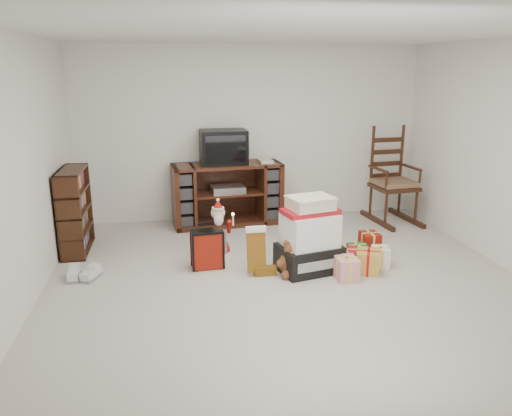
{
  "coord_description": "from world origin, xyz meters",
  "views": [
    {
      "loc": [
        -1.15,
        -4.68,
        2.17
      ],
      "look_at": [
        -0.24,
        0.6,
        0.67
      ],
      "focal_mm": 35.0,
      "sensor_mm": 36.0,
      "label": 1
    }
  ],
  "objects_px": {
    "bookshelf": "(75,212)",
    "sneaker_pair": "(83,275)",
    "red_suitcase": "(207,249)",
    "rocking_chair": "(392,188)",
    "gift_pile": "(310,240)",
    "teddy_bear": "(291,260)",
    "mrs_claus_figurine": "(219,234)",
    "tv_stand": "(227,194)",
    "santa_figurine": "(306,230)",
    "crt_television": "(223,147)",
    "gift_cluster": "(361,256)"
  },
  "relations": [
    {
      "from": "bookshelf",
      "to": "gift_cluster",
      "type": "xyz_separation_m",
      "value": [
        3.25,
        -1.09,
        -0.37
      ]
    },
    {
      "from": "gift_pile",
      "to": "mrs_claus_figurine",
      "type": "bearing_deg",
      "value": 130.46
    },
    {
      "from": "santa_figurine",
      "to": "teddy_bear",
      "type": "bearing_deg",
      "value": -115.74
    },
    {
      "from": "rocking_chair",
      "to": "teddy_bear",
      "type": "relative_size",
      "value": 3.63
    },
    {
      "from": "sneaker_pair",
      "to": "bookshelf",
      "type": "bearing_deg",
      "value": 109.43
    },
    {
      "from": "bookshelf",
      "to": "santa_figurine",
      "type": "xyz_separation_m",
      "value": [
        2.79,
        -0.4,
        -0.25
      ]
    },
    {
      "from": "tv_stand",
      "to": "crt_television",
      "type": "height_order",
      "value": "crt_television"
    },
    {
      "from": "bookshelf",
      "to": "santa_figurine",
      "type": "distance_m",
      "value": 2.83
    },
    {
      "from": "bookshelf",
      "to": "crt_television",
      "type": "bearing_deg",
      "value": 22.98
    },
    {
      "from": "gift_pile",
      "to": "teddy_bear",
      "type": "height_order",
      "value": "gift_pile"
    },
    {
      "from": "crt_television",
      "to": "tv_stand",
      "type": "bearing_deg",
      "value": -27.17
    },
    {
      "from": "sneaker_pair",
      "to": "red_suitcase",
      "type": "bearing_deg",
      "value": 11.21
    },
    {
      "from": "tv_stand",
      "to": "rocking_chair",
      "type": "height_order",
      "value": "rocking_chair"
    },
    {
      "from": "rocking_chair",
      "to": "red_suitcase",
      "type": "bearing_deg",
      "value": -159.83
    },
    {
      "from": "bookshelf",
      "to": "santa_figurine",
      "type": "relative_size",
      "value": 1.65
    },
    {
      "from": "red_suitcase",
      "to": "teddy_bear",
      "type": "bearing_deg",
      "value": -25.84
    },
    {
      "from": "santa_figurine",
      "to": "red_suitcase",
      "type": "bearing_deg",
      "value": -160.6
    },
    {
      "from": "teddy_bear",
      "to": "crt_television",
      "type": "bearing_deg",
      "value": 104.17
    },
    {
      "from": "mrs_claus_figurine",
      "to": "red_suitcase",
      "type": "bearing_deg",
      "value": -111.94
    },
    {
      "from": "tv_stand",
      "to": "red_suitcase",
      "type": "bearing_deg",
      "value": -109.83
    },
    {
      "from": "teddy_bear",
      "to": "mrs_claus_figurine",
      "type": "height_order",
      "value": "mrs_claus_figurine"
    },
    {
      "from": "rocking_chair",
      "to": "crt_television",
      "type": "height_order",
      "value": "rocking_chair"
    },
    {
      "from": "gift_pile",
      "to": "sneaker_pair",
      "type": "relative_size",
      "value": 2.33
    },
    {
      "from": "red_suitcase",
      "to": "mrs_claus_figurine",
      "type": "distance_m",
      "value": 0.45
    },
    {
      "from": "tv_stand",
      "to": "mrs_claus_figurine",
      "type": "relative_size",
      "value": 2.34
    },
    {
      "from": "tv_stand",
      "to": "rocking_chair",
      "type": "distance_m",
      "value": 2.4
    },
    {
      "from": "rocking_chair",
      "to": "gift_pile",
      "type": "distance_m",
      "value": 2.38
    },
    {
      "from": "tv_stand",
      "to": "gift_pile",
      "type": "distance_m",
      "value": 2.02
    },
    {
      "from": "mrs_claus_figurine",
      "to": "sneaker_pair",
      "type": "xyz_separation_m",
      "value": [
        -1.51,
        -0.5,
        -0.21
      ]
    },
    {
      "from": "tv_stand",
      "to": "rocking_chair",
      "type": "xyz_separation_m",
      "value": [
        2.39,
        -0.23,
        0.05
      ]
    },
    {
      "from": "gift_pile",
      "to": "gift_cluster",
      "type": "distance_m",
      "value": 0.67
    },
    {
      "from": "mrs_claus_figurine",
      "to": "gift_cluster",
      "type": "xyz_separation_m",
      "value": [
        1.56,
        -0.66,
        -0.14
      ]
    },
    {
      "from": "gift_pile",
      "to": "gift_cluster",
      "type": "bearing_deg",
      "value": -11.68
    },
    {
      "from": "mrs_claus_figurine",
      "to": "crt_television",
      "type": "xyz_separation_m",
      "value": [
        0.21,
        1.23,
        0.85
      ]
    },
    {
      "from": "sneaker_pair",
      "to": "crt_television",
      "type": "height_order",
      "value": "crt_television"
    },
    {
      "from": "bookshelf",
      "to": "tv_stand",
      "type": "bearing_deg",
      "value": 22.07
    },
    {
      "from": "red_suitcase",
      "to": "mrs_claus_figurine",
      "type": "bearing_deg",
      "value": 63.91
    },
    {
      "from": "santa_figurine",
      "to": "gift_cluster",
      "type": "bearing_deg",
      "value": -56.23
    },
    {
      "from": "gift_pile",
      "to": "red_suitcase",
      "type": "height_order",
      "value": "gift_pile"
    },
    {
      "from": "rocking_chair",
      "to": "gift_cluster",
      "type": "height_order",
      "value": "rocking_chair"
    },
    {
      "from": "bookshelf",
      "to": "sneaker_pair",
      "type": "height_order",
      "value": "bookshelf"
    },
    {
      "from": "crt_television",
      "to": "gift_pile",
      "type": "bearing_deg",
      "value": -70.84
    },
    {
      "from": "gift_pile",
      "to": "mrs_claus_figurine",
      "type": "distance_m",
      "value": 1.16
    },
    {
      "from": "red_suitcase",
      "to": "crt_television",
      "type": "relative_size",
      "value": 0.79
    },
    {
      "from": "rocking_chair",
      "to": "gift_pile",
      "type": "relative_size",
      "value": 1.73
    },
    {
      "from": "gift_pile",
      "to": "mrs_claus_figurine",
      "type": "height_order",
      "value": "gift_pile"
    },
    {
      "from": "tv_stand",
      "to": "red_suitcase",
      "type": "distance_m",
      "value": 1.7
    },
    {
      "from": "tv_stand",
      "to": "mrs_claus_figurine",
      "type": "distance_m",
      "value": 1.25
    },
    {
      "from": "sneaker_pair",
      "to": "teddy_bear",
      "type": "bearing_deg",
      "value": 0.84
    },
    {
      "from": "tv_stand",
      "to": "gift_cluster",
      "type": "distance_m",
      "value": 2.31
    }
  ]
}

